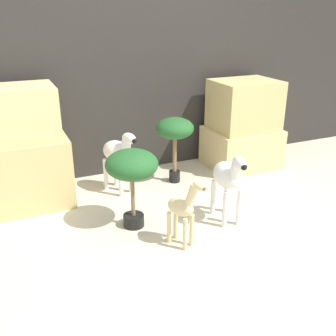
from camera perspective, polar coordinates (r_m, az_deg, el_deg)
The scene contains 9 objects.
ground_plane at distance 3.02m, azimuth 5.37°, elevation -10.86°, with size 14.00×14.00×0.00m, color beige.
wall_back at distance 4.09m, azimuth -5.65°, elevation 14.49°, with size 6.40×0.08×2.20m.
rock_pillar_left at distance 3.63m, azimuth -20.29°, elevation 2.20°, with size 0.74×0.60×1.05m.
rock_pillar_right at distance 4.36m, azimuth 10.79°, elevation 5.88°, with size 0.74×0.60×0.95m.
zebra_right at distance 3.17m, azimuth 8.80°, elevation -1.28°, with size 0.24×0.45×0.62m.
zebra_left at distance 3.68m, azimuth -7.19°, elevation 2.20°, with size 0.31×0.45×0.62m.
giraffe_figurine at distance 2.84m, azimuth 2.16°, elevation -5.92°, with size 0.22×0.32×0.55m.
potted_palm_front at distance 3.83m, azimuth 1.00°, elevation 5.39°, with size 0.37×0.37×0.67m.
potted_palm_back at distance 3.02m, azimuth -5.28°, elevation -0.09°, with size 0.41×0.41×0.65m.
Camera 1 is at (-1.27, -2.19, 1.64)m, focal length 42.00 mm.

